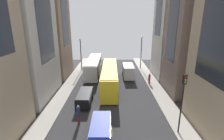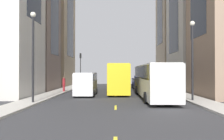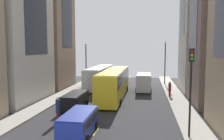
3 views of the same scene
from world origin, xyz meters
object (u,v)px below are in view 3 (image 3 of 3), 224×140
Objects in this scene: delivery_van_white at (144,81)px; pedestrian_crossing_mid at (170,89)px; car_blue_1 at (79,122)px; traffic_light_near_corner at (191,76)px; streetcar_yellow at (115,81)px; car_black_0 at (75,99)px; pedestrian_waiting_curb at (58,109)px; city_bus_white at (100,75)px.

delivery_van_white reaches higher than pedestrian_crossing_mid.
car_blue_1 is 0.72× the size of traffic_light_near_corner.
streetcar_yellow reaches higher than car_black_0.
car_blue_1 is 3.55m from pedestrian_waiting_curb.
traffic_light_near_corner reaches higher than pedestrian_waiting_curb.
car_black_0 is (-6.98, -11.00, -0.55)m from delivery_van_white.
delivery_van_white is 13.03m from car_black_0.
car_black_0 is at bearing -89.41° from city_bus_white.
traffic_light_near_corner reaches higher than car_black_0.
pedestrian_waiting_curb is 1.17× the size of pedestrian_crossing_mid.
delivery_van_white is at bearing 45.40° from pedestrian_crossing_mid.
city_bus_white is 18.06m from pedestrian_waiting_curb.
delivery_van_white reaches higher than car_blue_1.
traffic_light_near_corner is (7.76, 0.65, 3.38)m from car_blue_1.
car_black_0 is (0.14, -13.37, -1.05)m from city_bus_white.
city_bus_white is at bearing 63.18° from pedestrian_crossing_mid.
car_black_0 is at bearing 148.22° from traffic_light_near_corner.
pedestrian_crossing_mid is at bearing -48.26° from delivery_van_white.
city_bus_white is 5.64× the size of pedestrian_waiting_curb.
traffic_light_near_corner is at bearing -31.78° from car_black_0.
car_blue_1 is at bearing -175.24° from traffic_light_near_corner.
pedestrian_waiting_curb reaches higher than car_black_0.
traffic_light_near_corner reaches higher than streetcar_yellow.
traffic_light_near_corner is (10.40, -6.44, 3.43)m from car_black_0.
pedestrian_waiting_curb is at bearing -89.29° from car_black_0.
pedestrian_crossing_mid is at bearing -82.51° from pedestrian_waiting_curb.
delivery_van_white reaches higher than pedestrian_waiting_curb.
streetcar_yellow is at bearing -64.80° from city_bus_white.
car_blue_1 is (2.65, -7.09, 0.05)m from car_black_0.
streetcar_yellow is at bearing 119.59° from traffic_light_near_corner.
streetcar_yellow is at bearing -126.41° from delivery_van_white.
car_black_0 is 2.47× the size of pedestrian_crossing_mid.
traffic_light_near_corner is at bearing -78.88° from delivery_van_white.
pedestrian_waiting_curb is at bearing 142.62° from pedestrian_crossing_mid.
pedestrian_crossing_mid is at bearing 34.69° from car_black_0.
delivery_van_white is at bearing -65.30° from pedestrian_waiting_curb.
pedestrian_crossing_mid reaches higher than car_blue_1.
car_black_0 is at bearing 128.35° from pedestrian_crossing_mid.
streetcar_yellow reaches higher than pedestrian_waiting_curb.
delivery_van_white is (3.66, 4.96, -0.61)m from streetcar_yellow.
car_blue_1 is (-0.67, -13.12, -1.11)m from streetcar_yellow.
car_black_0 is at bearing -122.40° from delivery_van_white.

